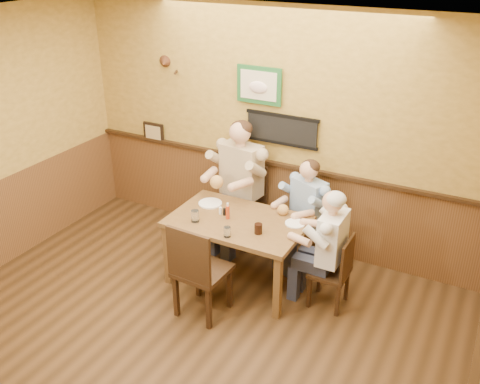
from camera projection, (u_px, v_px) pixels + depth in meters
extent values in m
plane|color=#34210F|center=(154.00, 365.00, 4.71)|extent=(5.00, 5.00, 0.00)
cube|color=silver|center=(124.00, 40.00, 3.49)|extent=(5.00, 5.00, 0.02)
cube|color=gold|center=(276.00, 131.00, 6.09)|extent=(5.00, 0.02, 2.80)
cube|color=brown|center=(273.00, 202.00, 6.47)|extent=(5.00, 0.02, 1.00)
cube|color=black|center=(282.00, 130.00, 6.00)|extent=(0.88, 0.03, 0.34)
cube|color=#1F5B2A|center=(259.00, 85.00, 5.92)|extent=(0.54, 0.03, 0.42)
cube|color=black|center=(154.00, 133.00, 6.90)|extent=(0.30, 0.03, 0.26)
cube|color=brown|center=(238.00, 222.00, 5.57)|extent=(1.40, 0.90, 0.05)
cube|color=brown|center=(168.00, 255.00, 5.69)|extent=(0.07, 0.07, 0.70)
cube|color=brown|center=(278.00, 288.00, 5.15)|extent=(0.07, 0.07, 0.70)
cube|color=brown|center=(206.00, 223.00, 6.31)|extent=(0.07, 0.07, 0.70)
cube|color=brown|center=(307.00, 250.00, 5.77)|extent=(0.07, 0.07, 0.70)
cylinder|color=white|center=(195.00, 216.00, 5.50)|extent=(0.09, 0.09, 0.12)
cylinder|color=white|center=(227.00, 232.00, 5.22)|extent=(0.09, 0.09, 0.11)
cylinder|color=black|center=(258.00, 229.00, 5.28)|extent=(0.08, 0.08, 0.10)
cylinder|color=#B93913|center=(228.00, 212.00, 5.54)|extent=(0.04, 0.04, 0.16)
cylinder|color=white|center=(220.00, 211.00, 5.65)|extent=(0.04, 0.04, 0.08)
cylinder|color=black|center=(224.00, 212.00, 5.63)|extent=(0.03, 0.03, 0.08)
cylinder|color=white|center=(210.00, 203.00, 5.88)|extent=(0.32, 0.32, 0.02)
cylinder|color=white|center=(295.00, 223.00, 5.47)|extent=(0.23, 0.23, 0.01)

